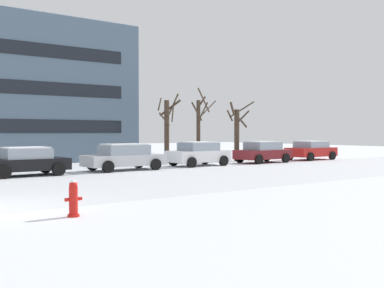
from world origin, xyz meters
The scene contains 10 objects.
fire_hydrant centered at (1.32, -2.46, 0.47)m, with size 0.44×0.30×0.93m.
parked_car_black centered at (3.68, 9.26, 0.71)m, with size 3.93×2.08×1.40m.
parked_car_silver centered at (9.05, 9.34, 0.75)m, with size 4.50×2.12×1.47m.
parked_car_white centered at (14.42, 9.60, 0.77)m, with size 3.89×2.14×1.51m.
parked_car_maroon centered at (19.79, 9.33, 0.75)m, with size 4.03×2.09×1.48m.
parked_car_red centered at (25.16, 9.55, 0.74)m, with size 4.00×2.19×1.44m.
tree_far_mid centered at (16.39, 12.13, 2.49)m, with size 1.53×1.75×5.12m.
tree_far_right centered at (14.54, 13.35, 2.41)m, with size 1.90×1.74×4.77m.
tree_far_left centered at (19.47, 11.64, 2.15)m, with size 2.06×2.02×4.38m.
building_far_right centered at (6.91, 22.19, 5.04)m, with size 14.84×10.66×10.08m.
Camera 1 is at (-3.21, -13.61, 2.14)m, focal length 43.64 mm.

